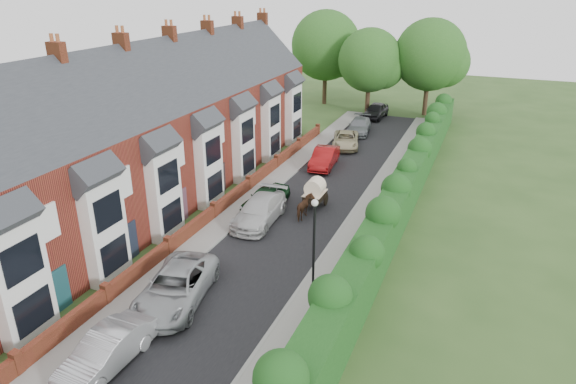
% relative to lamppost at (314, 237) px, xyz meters
% --- Properties ---
extents(ground, '(140.00, 140.00, 0.00)m').
position_rel_lamppost_xyz_m(ground, '(-3.40, -4.00, -3.30)').
color(ground, '#2D4C1E').
rests_on(ground, ground).
extents(road, '(6.00, 58.00, 0.02)m').
position_rel_lamppost_xyz_m(road, '(-3.90, 7.00, -3.29)').
color(road, black).
rests_on(road, ground).
extents(pavement_hedge_side, '(2.20, 58.00, 0.12)m').
position_rel_lamppost_xyz_m(pavement_hedge_side, '(0.20, 7.00, -3.24)').
color(pavement_hedge_side, gray).
rests_on(pavement_hedge_side, ground).
extents(pavement_house_side, '(1.70, 58.00, 0.12)m').
position_rel_lamppost_xyz_m(pavement_house_side, '(-7.75, 7.00, -3.24)').
color(pavement_house_side, gray).
rests_on(pavement_house_side, ground).
extents(kerb_hedge_side, '(0.18, 58.00, 0.13)m').
position_rel_lamppost_xyz_m(kerb_hedge_side, '(-0.85, 7.00, -3.23)').
color(kerb_hedge_side, gray).
rests_on(kerb_hedge_side, ground).
extents(kerb_house_side, '(0.18, 58.00, 0.13)m').
position_rel_lamppost_xyz_m(kerb_house_side, '(-6.95, 7.00, -3.23)').
color(kerb_house_side, gray).
rests_on(kerb_house_side, ground).
extents(hedge, '(2.10, 58.00, 2.85)m').
position_rel_lamppost_xyz_m(hedge, '(2.00, 7.00, -1.70)').
color(hedge, '#143A12').
rests_on(hedge, ground).
extents(terrace_row, '(9.05, 40.50, 11.50)m').
position_rel_lamppost_xyz_m(terrace_row, '(-14.27, 5.98, 1.18)').
color(terrace_row, maroon).
rests_on(terrace_row, ground).
extents(garden_wall_row, '(0.35, 40.35, 1.10)m').
position_rel_lamppost_xyz_m(garden_wall_row, '(-8.75, 6.00, -2.84)').
color(garden_wall_row, brown).
rests_on(garden_wall_row, ground).
extents(lamppost, '(0.32, 0.32, 5.16)m').
position_rel_lamppost_xyz_m(lamppost, '(0.00, 0.00, 0.00)').
color(lamppost, black).
rests_on(lamppost, ground).
extents(tree_far_left, '(7.14, 6.80, 9.29)m').
position_rel_lamppost_xyz_m(tree_far_left, '(-6.05, 36.08, 2.41)').
color(tree_far_left, '#332316').
rests_on(tree_far_left, ground).
extents(tree_far_right, '(7.98, 7.60, 10.31)m').
position_rel_lamppost_xyz_m(tree_far_right, '(-0.01, 38.08, 3.02)').
color(tree_far_right, '#332316').
rests_on(tree_far_right, ground).
extents(tree_far_back, '(8.40, 8.00, 10.82)m').
position_rel_lamppost_xyz_m(tree_far_back, '(-11.99, 39.08, 3.32)').
color(tree_far_back, '#332316').
rests_on(tree_far_back, ground).
extents(car_silver_a, '(1.69, 4.54, 1.48)m').
position_rel_lamppost_xyz_m(car_silver_a, '(-5.89, -7.33, -2.56)').
color(car_silver_a, '#98989C').
rests_on(car_silver_a, ground).
extents(car_silver_b, '(3.76, 6.21, 1.61)m').
position_rel_lamppost_xyz_m(car_silver_b, '(-5.86, -2.60, -2.49)').
color(car_silver_b, '#9CA0A3').
rests_on(car_silver_b, ground).
extents(car_white, '(2.46, 5.50, 1.57)m').
position_rel_lamppost_xyz_m(car_white, '(-5.85, 6.60, -2.51)').
color(car_white, '#BBBBBB').
rests_on(car_white, ground).
extents(car_green, '(2.30, 4.38, 1.42)m').
position_rel_lamppost_xyz_m(car_green, '(-6.40, 8.72, -2.59)').
color(car_green, black).
rests_on(car_green, ground).
extents(car_red, '(2.09, 4.83, 1.55)m').
position_rel_lamppost_xyz_m(car_red, '(-5.33, 17.73, -2.52)').
color(car_red, maroon).
rests_on(car_red, ground).
extents(car_beige, '(3.36, 5.23, 1.34)m').
position_rel_lamppost_xyz_m(car_beige, '(-5.20, 23.40, -2.63)').
color(car_beige, tan).
rests_on(car_beige, ground).
extents(car_grey, '(2.59, 5.09, 1.41)m').
position_rel_lamppost_xyz_m(car_grey, '(-5.23, 28.27, -2.59)').
color(car_grey, slate).
rests_on(car_grey, ground).
extents(car_black, '(2.18, 4.82, 1.60)m').
position_rel_lamppost_xyz_m(car_black, '(-5.08, 34.60, -2.49)').
color(car_black, black).
rests_on(car_black, ground).
extents(horse, '(0.86, 1.77, 1.47)m').
position_rel_lamppost_xyz_m(horse, '(-3.43, 8.17, -2.56)').
color(horse, '#502F1D').
rests_on(horse, ground).
extents(horse_cart, '(1.27, 2.80, 2.02)m').
position_rel_lamppost_xyz_m(horse_cart, '(-3.43, 10.05, -2.14)').
color(horse_cart, black).
rests_on(horse_cart, ground).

